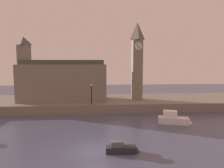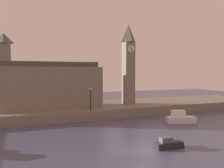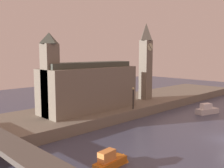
% 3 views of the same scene
% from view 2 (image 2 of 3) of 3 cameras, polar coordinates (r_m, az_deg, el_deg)
% --- Properties ---
extents(ground_plane, '(120.00, 120.00, 0.00)m').
position_cam_2_polar(ground_plane, '(23.60, 7.20, -15.08)').
color(ground_plane, '#474C66').
extents(far_embankment, '(70.00, 12.00, 1.50)m').
position_cam_2_polar(far_embankment, '(41.55, -6.59, -6.09)').
color(far_embankment, slate).
rests_on(far_embankment, ground).
extents(clock_tower, '(1.99, 2.05, 14.13)m').
position_cam_2_polar(clock_tower, '(42.81, 3.94, 5.03)').
color(clock_tower, slate).
rests_on(clock_tower, far_embankment).
extents(parliament_hall, '(15.48, 5.41, 11.37)m').
position_cam_2_polar(parliament_hall, '(38.95, -14.94, -0.26)').
color(parliament_hall, slate).
rests_on(parliament_hall, far_embankment).
extents(streetlamp, '(0.36, 0.36, 3.40)m').
position_cam_2_polar(streetlamp, '(35.97, -5.08, -2.83)').
color(streetlamp, black).
rests_on(streetlamp, far_embankment).
extents(boat_barge_dark, '(3.23, 1.09, 1.13)m').
position_cam_2_polar(boat_barge_dark, '(24.27, 13.82, -13.66)').
color(boat_barge_dark, '#232328').
rests_on(boat_barge_dark, ground).
extents(boat_ferry_white, '(5.00, 2.63, 1.83)m').
position_cam_2_polar(boat_ferry_white, '(35.92, 16.46, -7.83)').
color(boat_ferry_white, silver).
rests_on(boat_ferry_white, ground).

